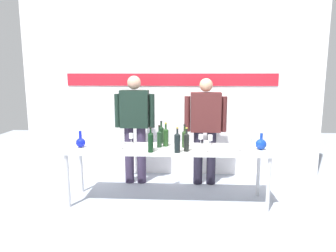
% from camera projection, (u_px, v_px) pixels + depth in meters
% --- Properties ---
extents(ground_plane, '(10.00, 10.00, 0.00)m').
position_uv_depth(ground_plane, '(167.00, 200.00, 4.17)').
color(ground_plane, '#979FAE').
extents(back_wall, '(4.97, 0.11, 3.00)m').
position_uv_depth(back_wall, '(171.00, 86.00, 5.10)').
color(back_wall, white).
rests_on(back_wall, ground).
extents(display_table, '(2.66, 0.62, 0.74)m').
position_uv_depth(display_table, '(167.00, 152.00, 4.05)').
color(display_table, silver).
rests_on(display_table, ground).
extents(decanter_blue_left, '(0.13, 0.13, 0.22)m').
position_uv_depth(decanter_blue_left, '(81.00, 142.00, 4.05)').
color(decanter_blue_left, '#111DB7').
rests_on(decanter_blue_left, display_table).
extents(decanter_blue_right, '(0.14, 0.14, 0.22)m').
position_uv_depth(decanter_blue_right, '(261.00, 144.00, 3.93)').
color(decanter_blue_right, '#1135A1').
rests_on(decanter_blue_right, display_table).
extents(presenter_left, '(0.62, 0.22, 1.68)m').
position_uv_depth(presenter_left, '(135.00, 122.00, 4.71)').
color(presenter_left, '#332941').
rests_on(presenter_left, ground).
extents(presenter_right, '(0.64, 0.22, 1.64)m').
position_uv_depth(presenter_right, '(205.00, 124.00, 4.66)').
color(presenter_right, black).
rests_on(presenter_right, ground).
extents(wine_bottle_0, '(0.08, 0.08, 0.32)m').
position_uv_depth(wine_bottle_0, '(166.00, 136.00, 4.10)').
color(wine_bottle_0, '#1F3F1B').
rests_on(wine_bottle_0, display_table).
extents(wine_bottle_1, '(0.07, 0.07, 0.32)m').
position_uv_depth(wine_bottle_1, '(161.00, 134.00, 4.28)').
color(wine_bottle_1, black).
rests_on(wine_bottle_1, display_table).
extents(wine_bottle_2, '(0.07, 0.07, 0.29)m').
position_uv_depth(wine_bottle_2, '(151.00, 140.00, 3.90)').
color(wine_bottle_2, black).
rests_on(wine_bottle_2, display_table).
extents(wine_bottle_3, '(0.07, 0.07, 0.32)m').
position_uv_depth(wine_bottle_3, '(151.00, 142.00, 3.79)').
color(wine_bottle_3, black).
rests_on(wine_bottle_3, display_table).
extents(wine_bottle_4, '(0.07, 0.07, 0.31)m').
position_uv_depth(wine_bottle_4, '(187.00, 141.00, 3.83)').
color(wine_bottle_4, black).
rests_on(wine_bottle_4, display_table).
extents(wine_bottle_5, '(0.08, 0.08, 0.32)m').
position_uv_depth(wine_bottle_5, '(177.00, 142.00, 3.77)').
color(wine_bottle_5, black).
rests_on(wine_bottle_5, display_table).
extents(wine_bottle_6, '(0.06, 0.06, 0.30)m').
position_uv_depth(wine_bottle_6, '(159.00, 138.00, 4.05)').
color(wine_bottle_6, '#17301B').
rests_on(wine_bottle_6, display_table).
extents(wine_bottle_7, '(0.07, 0.07, 0.31)m').
position_uv_depth(wine_bottle_7, '(184.00, 138.00, 4.04)').
color(wine_bottle_7, '#1D3316').
rests_on(wine_bottle_7, display_table).
extents(wine_glass_left_0, '(0.07, 0.07, 0.15)m').
position_uv_depth(wine_glass_left_0, '(122.00, 137.00, 4.19)').
color(wine_glass_left_0, white).
rests_on(wine_glass_left_0, display_table).
extents(wine_glass_left_1, '(0.06, 0.06, 0.14)m').
position_uv_depth(wine_glass_left_1, '(120.00, 141.00, 3.94)').
color(wine_glass_left_1, white).
rests_on(wine_glass_left_1, display_table).
extents(wine_glass_left_2, '(0.06, 0.06, 0.16)m').
position_uv_depth(wine_glass_left_2, '(115.00, 138.00, 4.12)').
color(wine_glass_left_2, white).
rests_on(wine_glass_left_2, display_table).
extents(wine_glass_left_3, '(0.06, 0.06, 0.15)m').
position_uv_depth(wine_glass_left_3, '(131.00, 136.00, 4.25)').
color(wine_glass_left_3, white).
rests_on(wine_glass_left_3, display_table).
extents(wine_glass_right_0, '(0.07, 0.07, 0.15)m').
position_uv_depth(wine_glass_right_0, '(206.00, 144.00, 3.76)').
color(wine_glass_right_0, white).
rests_on(wine_glass_right_0, display_table).
extents(wine_glass_right_1, '(0.06, 0.06, 0.14)m').
position_uv_depth(wine_glass_right_1, '(243.00, 141.00, 3.93)').
color(wine_glass_right_1, white).
rests_on(wine_glass_right_1, display_table).
extents(wine_glass_right_2, '(0.07, 0.07, 0.16)m').
position_uv_depth(wine_glass_right_2, '(239.00, 143.00, 3.83)').
color(wine_glass_right_2, white).
rests_on(wine_glass_right_2, display_table).
extents(wine_glass_right_3, '(0.07, 0.07, 0.16)m').
position_uv_depth(wine_glass_right_3, '(250.00, 140.00, 3.96)').
color(wine_glass_right_3, white).
rests_on(wine_glass_right_3, display_table).
extents(wine_glass_right_4, '(0.07, 0.07, 0.14)m').
position_uv_depth(wine_glass_right_4, '(201.00, 137.00, 4.23)').
color(wine_glass_right_4, white).
rests_on(wine_glass_right_4, display_table).
extents(wine_glass_right_5, '(0.07, 0.07, 0.14)m').
position_uv_depth(wine_glass_right_5, '(210.00, 138.00, 4.19)').
color(wine_glass_right_5, white).
rests_on(wine_glass_right_5, display_table).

